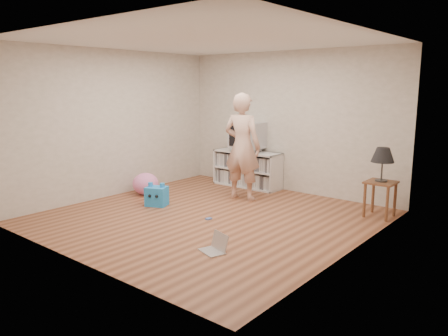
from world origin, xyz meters
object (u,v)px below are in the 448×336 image
table_lamp (383,156)px  person (242,147)px  laptop (216,246)px  crt_tv (248,135)px  dvd_deck (248,150)px  media_unit (248,169)px  plush_pink (146,184)px  side_table (380,190)px  plush_blue (157,196)px

table_lamp → person: (-2.26, -0.48, -0.01)m
table_lamp → laptop: size_ratio=1.35×
crt_tv → laptop: crt_tv is taller
laptop → person: bearing=138.4°
dvd_deck → crt_tv: size_ratio=0.75×
media_unit → plush_pink: size_ratio=2.97×
media_unit → table_lamp: 2.86m
media_unit → side_table: (2.77, -0.39, 0.07)m
table_lamp → side_table: bearing=0.0°
person → plush_pink: person is taller
crt_tv → side_table: size_ratio=1.09×
side_table → plush_blue: side_table is taller
person → laptop: (1.26, -2.18, -0.87)m
dvd_deck → plush_pink: bearing=-121.3°
media_unit → dvd_deck: (0.00, -0.02, 0.39)m
plush_blue → plush_pink: size_ratio=0.88×
crt_tv → side_table: 2.86m
side_table → plush_pink: 4.05m
crt_tv → plush_blue: size_ratio=1.45×
side_table → laptop: side_table is taller
person → laptop: bearing=110.6°
media_unit → laptop: media_unit is taller
laptop → plush_blue: (-2.09, 0.93, 0.10)m
laptop → plush_pink: (-2.82, 1.32, 0.14)m
crt_tv → media_unit: bearing=90.0°
plush_blue → media_unit: bearing=57.8°
media_unit → crt_tv: (0.00, -0.02, 0.67)m
plush_pink → table_lamp: bearing=19.5°
side_table → table_lamp: table_lamp is taller
crt_tv → side_table: (2.77, -0.37, -0.60)m
side_table → plush_blue: (-3.09, -1.73, -0.25)m
side_table → plush_pink: bearing=-160.5°
side_table → plush_blue: bearing=-150.7°
media_unit → dvd_deck: bearing=-90.0°
crt_tv → side_table: bearing=-7.5°
table_lamp → dvd_deck: bearing=172.4°
crt_tv → dvd_deck: bearing=90.0°
media_unit → side_table: bearing=-7.9°
table_lamp → plush_pink: table_lamp is taller
media_unit → plush_pink: (-1.05, -1.74, -0.15)m
crt_tv → laptop: 3.64m
dvd_deck → table_lamp: 2.80m
crt_tv → table_lamp: 2.79m
plush_pink → side_table: bearing=19.5°
dvd_deck → plush_blue: 2.20m
side_table → table_lamp: bearing=0.0°
media_unit → person: person is taller
dvd_deck → side_table: (2.77, -0.37, -0.32)m
crt_tv → plush_pink: (-1.05, -1.72, -0.82)m
laptop → plush_blue: 2.29m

